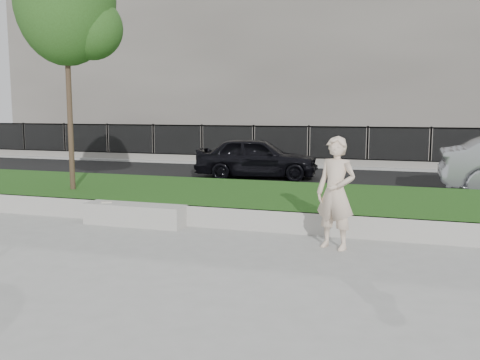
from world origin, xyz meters
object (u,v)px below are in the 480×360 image
(stone_bench, at_px, (135,215))
(car_dark, at_px, (257,158))
(man, at_px, (336,193))
(book, at_px, (107,202))
(young_tree, at_px, (69,5))

(stone_bench, height_order, car_dark, car_dark)
(man, relative_size, car_dark, 0.47)
(man, height_order, car_dark, man)
(stone_bench, distance_m, man, 4.03)
(stone_bench, xyz_separation_m, man, (3.93, -0.55, 0.70))
(book, xyz_separation_m, car_dark, (0.94, 7.28, 0.28))
(car_dark, bearing_deg, stone_bench, 168.05)
(man, relative_size, book, 8.86)
(book, xyz_separation_m, young_tree, (-1.68, 1.42, 4.09))
(man, height_order, young_tree, young_tree)
(stone_bench, xyz_separation_m, young_tree, (-2.28, 1.40, 4.31))
(man, bearing_deg, book, -166.88)
(stone_bench, bearing_deg, young_tree, 148.47)
(book, height_order, young_tree, young_tree)
(man, relative_size, young_tree, 0.32)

